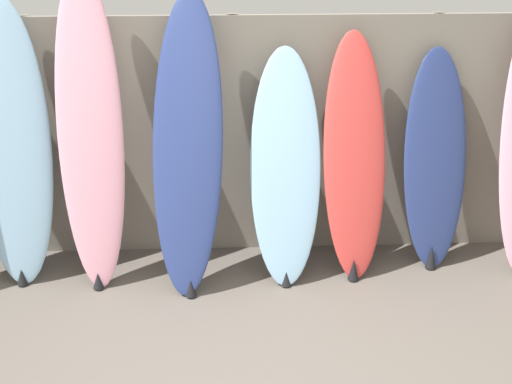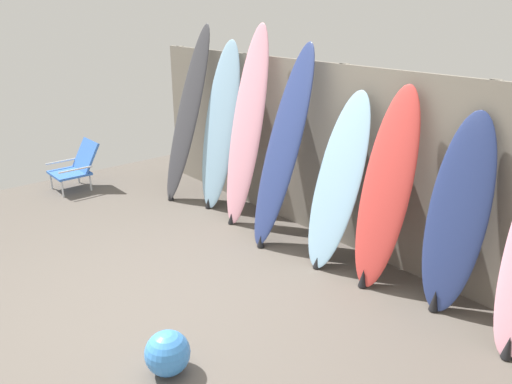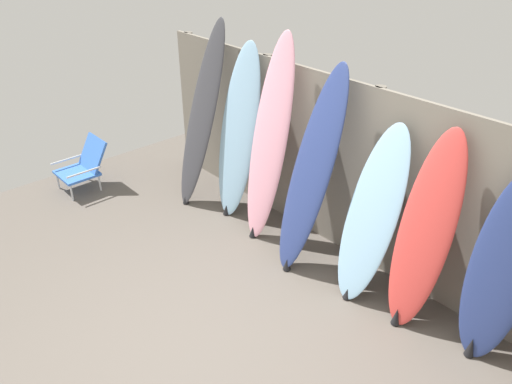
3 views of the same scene
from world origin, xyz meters
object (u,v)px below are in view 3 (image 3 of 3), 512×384
at_px(surfboard_navy_3, 311,173).
at_px(surfboard_navy_6, 501,271).
at_px(surfboard_pink_2, 269,142).
at_px(surfboard_skyblue_4, 372,217).
at_px(surfboard_charcoal_0, 202,116).
at_px(surfboard_red_5, 425,234).
at_px(beach_chair, 84,164).
at_px(surfboard_skyblue_1, 238,133).

height_order(surfboard_navy_3, surfboard_navy_6, surfboard_navy_3).
xyz_separation_m(surfboard_pink_2, surfboard_skyblue_4, (1.33, -0.02, -0.27)).
distance_m(surfboard_navy_3, surfboard_skyblue_4, 0.70).
height_order(surfboard_charcoal_0, surfboard_pink_2, surfboard_pink_2).
distance_m(surfboard_pink_2, surfboard_red_5, 1.83).
xyz_separation_m(surfboard_navy_6, beach_chair, (-4.69, -1.18, -0.46)).
xyz_separation_m(surfboard_skyblue_4, surfboard_navy_6, (1.09, 0.13, -0.02)).
height_order(surfboard_navy_6, beach_chair, surfboard_navy_6).
xyz_separation_m(surfboard_skyblue_4, surfboard_red_5, (0.49, 0.04, 0.05)).
relative_size(surfboard_charcoal_0, surfboard_skyblue_4, 1.31).
xyz_separation_m(surfboard_skyblue_1, surfboard_red_5, (2.36, -0.02, -0.12)).
bearing_deg(surfboard_navy_6, surfboard_charcoal_0, -177.13).
height_order(surfboard_pink_2, surfboard_navy_6, surfboard_pink_2).
bearing_deg(surfboard_red_5, beach_chair, -165.02).
bearing_deg(surfboard_skyblue_1, surfboard_navy_3, -5.99).
xyz_separation_m(surfboard_navy_3, surfboard_navy_6, (1.76, 0.19, -0.21)).
bearing_deg(surfboard_charcoal_0, surfboard_pink_2, 3.35).
distance_m(surfboard_charcoal_0, surfboard_skyblue_1, 0.54).
height_order(surfboard_charcoal_0, surfboard_red_5, surfboard_charcoal_0).
height_order(surfboard_pink_2, surfboard_red_5, surfboard_pink_2).
bearing_deg(surfboard_charcoal_0, surfboard_navy_3, -0.57).
relative_size(surfboard_navy_6, beach_chair, 2.54).
bearing_deg(surfboard_pink_2, surfboard_red_5, 0.80).
height_order(surfboard_charcoal_0, surfboard_skyblue_4, surfboard_charcoal_0).
xyz_separation_m(surfboard_pink_2, surfboard_navy_3, (0.66, -0.08, -0.07)).
bearing_deg(surfboard_navy_3, surfboard_charcoal_0, 179.43).
relative_size(surfboard_red_5, surfboard_navy_6, 1.08).
bearing_deg(surfboard_skyblue_1, surfboard_navy_6, 1.26).
bearing_deg(surfboard_navy_3, surfboard_navy_6, 6.23).
height_order(surfboard_skyblue_4, surfboard_navy_6, surfboard_skyblue_4).
bearing_deg(surfboard_skyblue_1, surfboard_charcoal_0, -168.16).
distance_m(surfboard_pink_2, surfboard_navy_6, 2.44).
bearing_deg(surfboard_skyblue_1, surfboard_skyblue_4, -1.99).
bearing_deg(surfboard_red_5, surfboard_skyblue_4, -174.88).
distance_m(surfboard_red_5, surfboard_navy_6, 0.61).
xyz_separation_m(surfboard_charcoal_0, surfboard_navy_3, (1.73, -0.02, -0.06)).
height_order(surfboard_skyblue_1, surfboard_red_5, surfboard_skyblue_1).
bearing_deg(surfboard_pink_2, beach_chair, -154.83).
bearing_deg(surfboard_charcoal_0, surfboard_navy_6, 2.87).
relative_size(surfboard_skyblue_4, surfboard_navy_6, 1.02).
bearing_deg(surfboard_navy_3, surfboard_skyblue_4, 5.26).
height_order(surfboard_pink_2, surfboard_skyblue_4, surfboard_pink_2).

